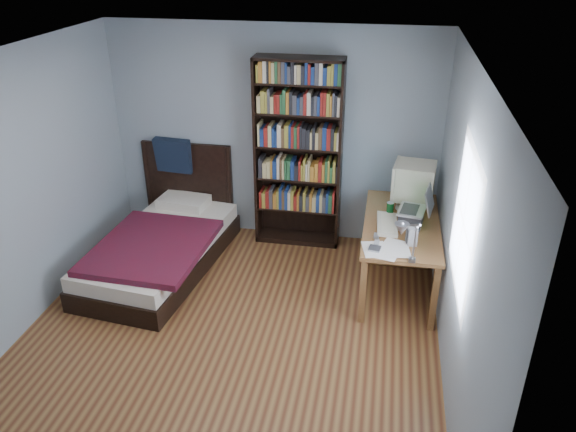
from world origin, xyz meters
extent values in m
plane|color=#592D1A|center=(0.00, 0.00, 0.00)|extent=(4.20, 4.20, 0.00)
plane|color=white|center=(0.00, 0.00, 2.50)|extent=(4.20, 4.20, 0.00)
cube|color=#92A2AC|center=(0.00, 2.10, 1.25)|extent=(3.80, 0.04, 2.50)
cube|color=#92A2AC|center=(0.00, -2.10, 1.25)|extent=(3.80, 0.04, 2.50)
cube|color=#92A2AC|center=(-1.90, 0.00, 1.25)|extent=(0.04, 4.20, 2.50)
cube|color=#92A2AC|center=(1.90, 0.00, 1.25)|extent=(0.04, 4.20, 2.50)
cube|color=white|center=(1.89, -0.15, 1.45)|extent=(0.01, 1.14, 1.14)
cube|color=white|center=(1.88, -0.15, 1.45)|extent=(0.01, 1.00, 1.00)
cube|color=brown|center=(1.50, 1.17, 0.71)|extent=(0.75, 1.51, 0.04)
cube|color=brown|center=(1.18, 0.46, 0.34)|extent=(0.06, 0.06, 0.69)
cube|color=brown|center=(1.83, 0.46, 0.34)|extent=(0.06, 0.06, 0.69)
cube|color=brown|center=(1.18, 1.88, 0.34)|extent=(0.06, 0.06, 0.69)
cube|color=brown|center=(1.83, 1.88, 0.34)|extent=(0.06, 0.06, 0.69)
cube|color=brown|center=(1.50, 1.71, 0.34)|extent=(0.69, 0.40, 0.68)
cube|color=beige|center=(1.58, 1.60, 0.75)|extent=(0.28, 0.25, 0.03)
cylinder|color=beige|center=(1.58, 1.60, 0.79)|extent=(0.10, 0.10, 0.06)
cube|color=beige|center=(1.61, 1.60, 1.01)|extent=(0.44, 0.43, 0.38)
cube|color=beige|center=(1.41, 1.60, 1.01)|extent=(0.08, 0.40, 0.40)
cube|color=#3DA0DC|center=(1.39, 1.60, 1.01)|extent=(0.04, 0.30, 0.26)
cube|color=#2D2D30|center=(1.59, 1.15, 0.81)|extent=(0.26, 0.30, 0.15)
cube|color=#B3B2B7|center=(1.59, 1.15, 0.89)|extent=(0.31, 0.37, 0.02)
cube|color=#2D2D30|center=(1.57, 1.15, 0.90)|extent=(0.20, 0.29, 0.00)
cube|color=#B3B2B7|center=(1.74, 1.15, 1.02)|extent=(0.13, 0.34, 0.24)
cube|color=#0CBF26|center=(1.73, 1.15, 1.02)|extent=(0.10, 0.28, 0.18)
cube|color=#99999E|center=(1.59, 0.43, 0.75)|extent=(0.06, 0.05, 0.04)
cylinder|color=#99999E|center=(1.59, 0.37, 0.95)|extent=(0.02, 0.14, 0.38)
cylinder|color=#99999E|center=(1.52, 0.16, 1.23)|extent=(0.16, 0.31, 0.19)
cone|color=#99999E|center=(1.45, 0.01, 1.26)|extent=(0.12, 0.12, 0.10)
cube|color=beige|center=(1.36, 1.08, 0.75)|extent=(0.22, 0.50, 0.05)
cube|color=gray|center=(1.59, 0.74, 0.82)|extent=(0.10, 0.10, 0.18)
cylinder|color=#083E18|center=(1.38, 1.34, 0.80)|extent=(0.07, 0.07, 0.13)
ellipsoid|color=silver|center=(1.47, 1.48, 0.75)|extent=(0.07, 0.12, 0.04)
cube|color=#B3B2B7|center=(1.26, 0.83, 0.74)|extent=(0.05, 0.10, 0.02)
cube|color=gray|center=(1.27, 0.70, 0.74)|extent=(0.05, 0.09, 0.02)
cube|color=gray|center=(1.26, 0.58, 0.74)|extent=(0.12, 0.12, 0.02)
cube|color=black|center=(-0.15, 1.94, 1.09)|extent=(0.03, 0.30, 2.18)
cube|color=black|center=(0.80, 1.94, 1.09)|extent=(0.03, 0.30, 2.18)
cube|color=black|center=(0.32, 1.94, 2.16)|extent=(0.98, 0.30, 0.03)
cube|color=black|center=(0.32, 1.94, 0.03)|extent=(0.98, 0.30, 0.06)
cube|color=black|center=(0.32, 2.08, 1.09)|extent=(0.98, 0.02, 2.18)
cube|color=olive|center=(0.32, 1.92, 1.12)|extent=(0.90, 0.22, 1.98)
cube|color=black|center=(-1.06, 1.05, 0.11)|extent=(1.28, 2.20, 0.22)
cube|color=#EDE5CC|center=(-1.06, 1.05, 0.30)|extent=(1.23, 2.13, 0.16)
cube|color=maroon|center=(-1.03, 0.79, 0.41)|extent=(1.17, 1.41, 0.07)
cube|color=#EDE5CC|center=(-1.06, 1.85, 0.43)|extent=(0.61, 0.43, 0.12)
cube|color=black|center=(-1.06, 2.06, 0.55)|extent=(1.11, 0.05, 1.10)
cylinder|color=black|center=(-1.58, 2.04, 0.55)|extent=(0.06, 0.06, 1.10)
cylinder|color=black|center=(-0.54, 2.04, 0.55)|extent=(0.06, 0.06, 1.10)
cube|color=black|center=(-1.21, 2.03, 0.95)|extent=(0.46, 0.20, 0.43)
camera|label=1|loc=(1.27, -3.95, 3.33)|focal=35.00mm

